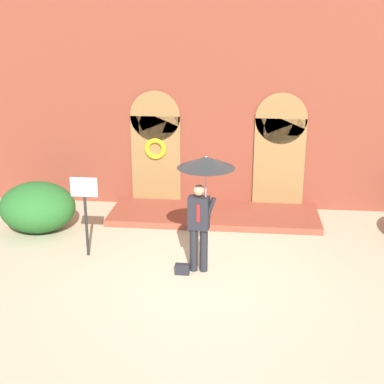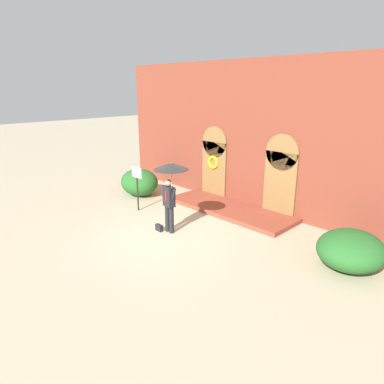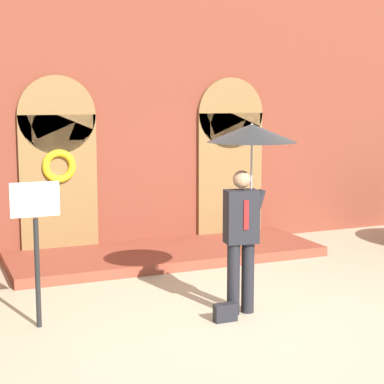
# 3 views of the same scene
# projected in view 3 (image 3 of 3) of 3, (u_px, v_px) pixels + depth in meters

# --- Properties ---
(ground_plane) EXTENTS (80.00, 80.00, 0.00)m
(ground_plane) POSITION_uv_depth(u_px,v_px,m) (252.00, 314.00, 7.99)
(ground_plane) COLOR tan
(building_facade) EXTENTS (14.00, 2.30, 5.60)m
(building_facade) POSITION_uv_depth(u_px,v_px,m) (144.00, 98.00, 11.39)
(building_facade) COLOR brown
(building_facade) RESTS_ON ground
(person_with_umbrella) EXTENTS (1.10, 1.10, 2.36)m
(person_with_umbrella) POSITION_uv_depth(u_px,v_px,m) (249.00, 161.00, 7.80)
(person_with_umbrella) COLOR black
(person_with_umbrella) RESTS_ON ground
(handbag) EXTENTS (0.28, 0.13, 0.22)m
(handbag) POSITION_uv_depth(u_px,v_px,m) (225.00, 312.00, 7.72)
(handbag) COLOR black
(handbag) RESTS_ON ground
(sign_post) EXTENTS (0.56, 0.06, 1.72)m
(sign_post) POSITION_uv_depth(u_px,v_px,m) (36.00, 230.00, 7.38)
(sign_post) COLOR black
(sign_post) RESTS_ON ground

